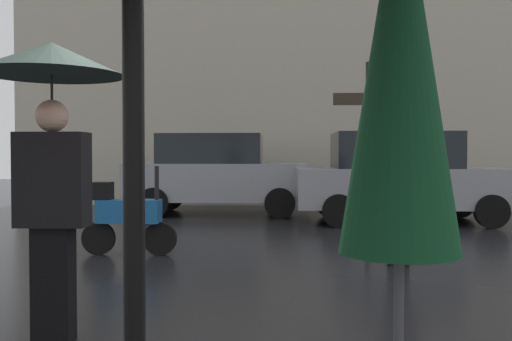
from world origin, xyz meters
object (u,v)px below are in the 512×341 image
at_px(folded_patio_umbrella_near, 400,79).
at_px(parked_scooter, 126,215).
at_px(pedestrian_with_umbrella, 52,109).
at_px(parked_car_right, 401,177).
at_px(pedestrian_with_bag, 400,195).
at_px(parked_car_left, 218,173).
at_px(street_signpost, 368,135).

relative_size(folded_patio_umbrella_near, parked_scooter, 1.81).
bearing_deg(pedestrian_with_umbrella, folded_patio_umbrella_near, 65.18).
bearing_deg(parked_scooter, parked_car_right, 24.13).
xyz_separation_m(pedestrian_with_bag, parked_car_left, (-2.95, 6.04, 0.08)).
relative_size(parked_car_right, street_signpost, 1.60).
relative_size(folded_patio_umbrella_near, pedestrian_with_bag, 1.52).
xyz_separation_m(parked_scooter, parked_car_right, (4.64, 4.00, 0.40)).
bearing_deg(pedestrian_with_bag, street_signpost, 29.44).
distance_m(folded_patio_umbrella_near, pedestrian_with_bag, 5.16).
distance_m(folded_patio_umbrella_near, street_signpost, 6.42).
distance_m(parked_car_left, parked_car_right, 4.22).
relative_size(pedestrian_with_umbrella, pedestrian_with_bag, 1.40).
distance_m(pedestrian_with_bag, parked_car_right, 4.70).
bearing_deg(parked_car_right, pedestrian_with_umbrella, 56.30).
bearing_deg(pedestrian_with_umbrella, pedestrian_with_bag, 152.62).
bearing_deg(pedestrian_with_bag, parked_car_left, 48.23).
relative_size(parked_scooter, street_signpost, 0.48).
height_order(parked_car_right, street_signpost, street_signpost).
height_order(folded_patio_umbrella_near, street_signpost, street_signpost).
xyz_separation_m(pedestrian_with_umbrella, parked_car_right, (4.17, 7.58, -0.76)).
height_order(parked_scooter, parked_car_left, parked_car_left).
bearing_deg(street_signpost, pedestrian_with_umbrella, -124.42).
bearing_deg(parked_car_left, folded_patio_umbrella_near, 108.05).
xyz_separation_m(pedestrian_with_umbrella, pedestrian_with_bag, (3.16, 2.99, -0.82)).
xyz_separation_m(pedestrian_with_umbrella, parked_scooter, (-0.47, 3.57, -1.16)).
bearing_deg(parked_car_left, parked_car_right, 168.30).
bearing_deg(street_signpost, parked_car_left, 120.71).
relative_size(pedestrian_with_umbrella, parked_car_left, 0.51).
bearing_deg(pedestrian_with_umbrella, parked_car_left, -162.11).
distance_m(pedestrian_with_bag, parked_scooter, 3.69).
height_order(folded_patio_umbrella_near, parked_car_right, folded_patio_umbrella_near).
height_order(parked_scooter, street_signpost, street_signpost).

